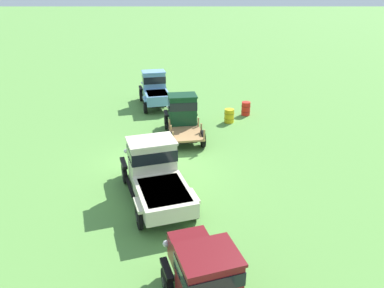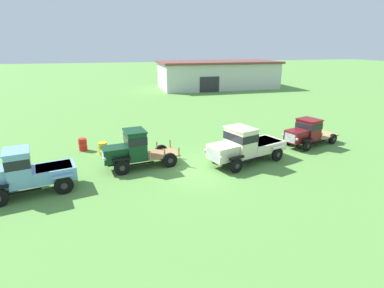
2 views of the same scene
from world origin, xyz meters
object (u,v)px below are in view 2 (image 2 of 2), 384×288
(vintage_truck_midrow_center, at_px, (244,145))
(vintage_truck_far_side, at_px, (307,132))
(vintage_truck_foreground_near, at_px, (25,172))
(farm_shed, at_px, (217,74))
(oil_drum_beside_row, at_px, (103,149))
(vintage_truck_second_in_line, at_px, (133,149))
(oil_drum_near_fence, at_px, (83,145))

(vintage_truck_midrow_center, xyz_separation_m, vintage_truck_far_side, (5.82, 1.86, -0.12))
(vintage_truck_foreground_near, bearing_deg, farm_shed, 57.11)
(farm_shed, height_order, vintage_truck_far_side, farm_shed)
(farm_shed, height_order, vintage_truck_midrow_center, farm_shed)
(vintage_truck_far_side, height_order, oil_drum_beside_row, vintage_truck_far_side)
(oil_drum_beside_row, bearing_deg, vintage_truck_second_in_line, -57.01)
(farm_shed, xyz_separation_m, vintage_truck_midrow_center, (-10.20, -33.56, -1.12))
(farm_shed, height_order, vintage_truck_foreground_near, farm_shed)
(vintage_truck_far_side, bearing_deg, oil_drum_beside_row, 172.30)
(farm_shed, xyz_separation_m, vintage_truck_second_in_line, (-16.98, -32.60, -1.07))
(vintage_truck_midrow_center, relative_size, oil_drum_near_fence, 6.43)
(farm_shed, bearing_deg, oil_drum_beside_row, -122.33)
(farm_shed, distance_m, vintage_truck_foreground_near, 41.29)
(vintage_truck_second_in_line, distance_m, oil_drum_near_fence, 5.25)
(vintage_truck_second_in_line, bearing_deg, vintage_truck_foreground_near, -159.30)
(oil_drum_near_fence, bearing_deg, farm_shed, 54.69)
(oil_drum_beside_row, bearing_deg, vintage_truck_midrow_center, -23.82)
(vintage_truck_midrow_center, distance_m, vintage_truck_far_side, 6.11)
(vintage_truck_foreground_near, height_order, vintage_truck_midrow_center, vintage_truck_foreground_near)
(farm_shed, relative_size, vintage_truck_foreground_near, 4.26)
(vintage_truck_foreground_near, height_order, oil_drum_beside_row, vintage_truck_foreground_near)
(oil_drum_beside_row, bearing_deg, vintage_truck_foreground_near, -126.12)
(vintage_truck_foreground_near, relative_size, vintage_truck_second_in_line, 0.99)
(vintage_truck_second_in_line, relative_size, oil_drum_beside_row, 5.57)
(vintage_truck_midrow_center, height_order, oil_drum_beside_row, vintage_truck_midrow_center)
(vintage_truck_second_in_line, height_order, vintage_truck_far_side, vintage_truck_second_in_line)
(oil_drum_beside_row, bearing_deg, vintage_truck_far_side, -7.70)
(farm_shed, xyz_separation_m, vintage_truck_foreground_near, (-22.41, -34.66, -1.11))
(vintage_truck_second_in_line, distance_m, vintage_truck_far_side, 12.63)
(farm_shed, distance_m, oil_drum_beside_row, 35.26)
(vintage_truck_midrow_center, xyz_separation_m, oil_drum_beside_row, (-8.63, 3.81, -0.74))
(vintage_truck_second_in_line, height_order, oil_drum_near_fence, vintage_truck_second_in_line)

